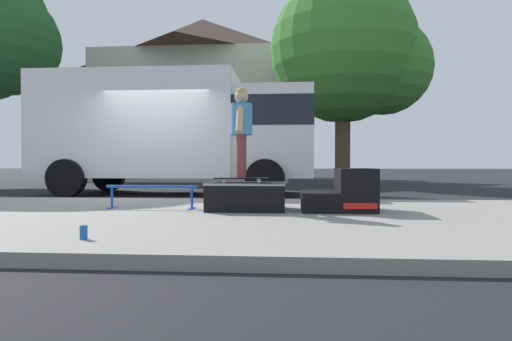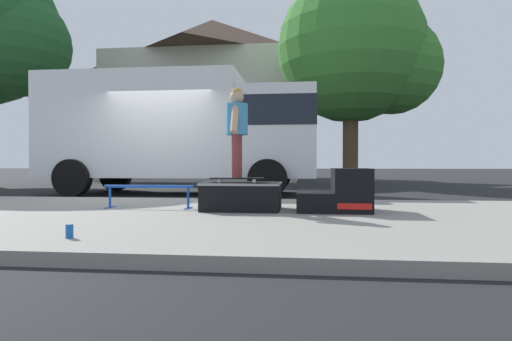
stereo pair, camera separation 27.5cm
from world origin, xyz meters
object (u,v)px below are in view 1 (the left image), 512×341
Objects in this scene: grind_rail at (152,191)px; skateboard at (241,179)px; kicker_ramp at (344,193)px; skater_kid at (241,125)px; soda_can at (84,232)px; street_tree_main at (352,54)px; skate_box at (247,195)px; box_truck at (178,129)px.

skateboard is at bearing -2.84° from grind_rail.
kicker_ramp is 0.77× the size of skater_kid.
soda_can is at bearing -136.18° from kicker_ramp.
skater_kid is at bearing -107.18° from street_tree_main.
skate_box is 0.25m from skateboard.
skate_box is 0.16× the size of box_truck.
skater_kid is 2.96m from soda_can.
skateboard is (1.35, -0.07, 0.19)m from grind_rail.
street_tree_main is (4.37, 9.70, 4.49)m from grind_rail.
street_tree_main reaches higher than soda_can.
street_tree_main reaches higher than kicker_ramp.
kicker_ramp is 0.15× the size of box_truck.
skateboard is 0.61× the size of skater_kid.
soda_can is at bearing -81.56° from box_truck.
skateboard is 0.10× the size of street_tree_main.
skate_box is at bearing 64.30° from soda_can.
skate_box is 5.36m from box_truck.
kicker_ramp is 0.73× the size of grind_rail.
soda_can is at bearing -108.64° from street_tree_main.
box_truck is 7.94m from street_tree_main.
skateboard is at bearing -107.18° from street_tree_main.
box_truck is (-2.17, 4.66, 1.13)m from skateboard.
skater_kid is at bearing 0.00° from skateboard.
grind_rail is 1.36m from skateboard.
soda_can is 7.37m from box_truck.
grind_rail is 10.89× the size of soda_can.
skater_kid is 0.17× the size of street_tree_main.
street_tree_main is at bearing 72.82° from skater_kid.
skateboard is at bearing 0.00° from skater_kid.
box_truck reaches higher than skateboard.
skater_kid is at bearing 65.88° from soda_can.
skateboard is at bearing 179.48° from kicker_ramp.
box_truck is at bearing 115.68° from skate_box.
skateboard is 5.26m from box_truck.
kicker_ramp is 0.13× the size of street_tree_main.
grind_rail is at bearing 176.80° from skate_box.
skateboard reaches higher than grind_rail.
skateboard is (-0.08, 0.01, 0.24)m from skate_box.
box_truck is (-2.17, 4.66, 0.35)m from skater_kid.
box_truck is at bearing 98.44° from soda_can.
skater_kid is at bearing 179.48° from kicker_ramp.
kicker_ramp is at bearing -0.52° from skater_kid.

